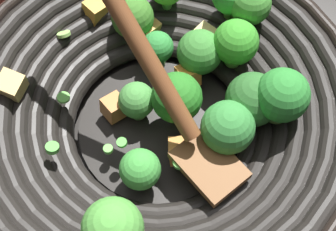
# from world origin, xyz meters

# --- Properties ---
(ground_plane) EXTENTS (4.00, 4.00, 0.00)m
(ground_plane) POSITION_xyz_m (0.00, 0.00, 0.00)
(ground_plane) COLOR black
(wok) EXTENTS (0.43, 0.43, 0.25)m
(wok) POSITION_xyz_m (0.00, 0.00, 0.05)
(wok) COLOR black
(wok) RESTS_ON ground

